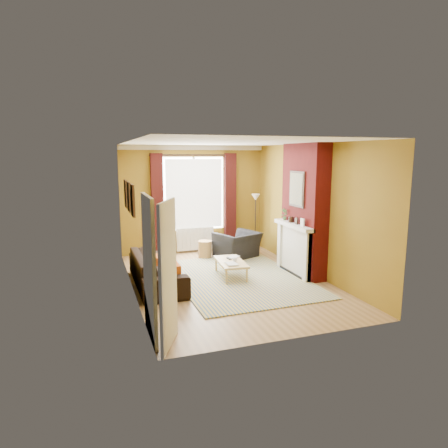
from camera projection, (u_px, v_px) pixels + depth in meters
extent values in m
plane|color=brown|center=(228.00, 281.00, 8.20)|extent=(5.50, 5.50, 0.00)
cube|color=olive|center=(194.00, 199.00, 10.53)|extent=(3.80, 0.02, 2.80)
cube|color=olive|center=(295.00, 242.00, 5.40)|extent=(3.80, 0.02, 2.80)
cube|color=olive|center=(311.00, 210.00, 8.56)|extent=(0.02, 5.50, 2.80)
cube|color=olive|center=(131.00, 219.00, 7.36)|extent=(0.02, 5.50, 2.80)
cube|color=white|center=(228.00, 142.00, 7.72)|extent=(3.80, 5.50, 0.01)
cube|color=#430A09|center=(304.00, 210.00, 8.51)|extent=(0.35, 1.40, 2.80)
cube|color=silver|center=(295.00, 249.00, 8.59)|extent=(0.12, 1.30, 1.10)
cube|color=silver|center=(294.00, 225.00, 8.49)|extent=(0.22, 1.40, 0.08)
cube|color=silver|center=(308.00, 257.00, 8.05)|extent=(0.16, 0.14, 1.04)
cube|color=silver|center=(282.00, 245.00, 9.13)|extent=(0.16, 0.14, 1.04)
cube|color=black|center=(296.00, 254.00, 8.62)|extent=(0.06, 0.80, 0.90)
cube|color=black|center=(295.00, 273.00, 8.69)|extent=(0.20, 1.00, 0.06)
cube|color=silver|center=(302.00, 222.00, 8.14)|extent=(0.03, 0.12, 0.16)
cube|color=black|center=(296.00, 221.00, 8.38)|extent=(0.03, 0.10, 0.14)
cylinder|color=black|center=(291.00, 220.00, 8.61)|extent=(0.10, 0.10, 0.12)
cube|color=black|center=(297.00, 189.00, 8.37)|extent=(0.03, 0.60, 0.75)
cube|color=olive|center=(296.00, 189.00, 8.36)|extent=(0.01, 0.52, 0.66)
cube|color=silver|center=(193.00, 148.00, 10.26)|extent=(3.80, 0.08, 0.12)
cube|color=white|center=(194.00, 194.00, 10.47)|extent=(1.60, 0.04, 1.90)
cube|color=white|center=(194.00, 194.00, 10.44)|extent=(1.50, 0.02, 1.80)
cube|color=silver|center=(194.00, 194.00, 10.45)|extent=(0.06, 0.04, 1.90)
cube|color=#340D0B|center=(157.00, 203.00, 10.11)|extent=(0.30, 0.16, 2.50)
cube|color=#340D0B|center=(230.00, 200.00, 10.73)|extent=(0.30, 0.16, 2.50)
cylinder|color=black|center=(194.00, 155.00, 10.22)|extent=(2.30, 0.05, 0.05)
cube|color=silver|center=(195.00, 239.00, 10.62)|extent=(1.00, 0.10, 0.60)
cube|color=silver|center=(179.00, 240.00, 10.42)|extent=(0.04, 0.03, 0.56)
cube|color=silver|center=(183.00, 240.00, 10.45)|extent=(0.04, 0.03, 0.56)
cube|color=silver|center=(187.00, 240.00, 10.49)|extent=(0.04, 0.03, 0.56)
cube|color=silver|center=(191.00, 240.00, 10.52)|extent=(0.04, 0.03, 0.56)
cube|color=silver|center=(195.00, 239.00, 10.56)|extent=(0.04, 0.03, 0.56)
cube|color=silver|center=(199.00, 239.00, 10.59)|extent=(0.04, 0.03, 0.56)
cube|color=silver|center=(203.00, 239.00, 10.63)|extent=(0.04, 0.03, 0.56)
cube|color=silver|center=(207.00, 238.00, 10.66)|extent=(0.04, 0.03, 0.56)
cube|color=silver|center=(211.00, 238.00, 10.70)|extent=(0.04, 0.03, 0.56)
cube|color=black|center=(132.00, 200.00, 7.22)|extent=(0.04, 0.44, 0.58)
cube|color=#C46D2E|center=(134.00, 200.00, 7.22)|extent=(0.01, 0.38, 0.52)
cube|color=black|center=(129.00, 197.00, 7.82)|extent=(0.04, 0.44, 0.58)
cube|color=#2E8A48|center=(130.00, 197.00, 7.83)|extent=(0.01, 0.38, 0.52)
cube|color=black|center=(126.00, 194.00, 8.43)|extent=(0.04, 0.44, 0.58)
cube|color=#C77631|center=(127.00, 194.00, 8.44)|extent=(0.01, 0.38, 0.52)
cube|color=silver|center=(149.00, 269.00, 5.53)|extent=(0.05, 0.94, 2.06)
cube|color=black|center=(151.00, 269.00, 5.53)|extent=(0.02, 0.80, 1.98)
cube|color=silver|center=(168.00, 275.00, 5.25)|extent=(0.37, 0.74, 1.98)
imported|color=#437B37|center=(284.00, 214.00, 8.88)|extent=(0.14, 0.10, 0.27)
cube|color=#A8430E|center=(170.00, 268.00, 7.36)|extent=(0.34, 0.40, 0.16)
cube|color=#A8430E|center=(163.00, 259.00, 8.01)|extent=(0.34, 0.40, 0.16)
cube|color=#32568A|center=(239.00, 278.00, 8.37)|extent=(2.64, 3.62, 0.02)
imported|color=black|center=(157.00, 270.00, 7.90)|extent=(0.86, 2.16, 0.63)
imported|color=black|center=(237.00, 245.00, 10.01)|extent=(1.25, 1.18, 0.65)
cube|color=#D3B779|center=(231.00, 262.00, 8.41)|extent=(0.62, 1.10, 0.04)
cylinder|color=#D3B779|center=(227.00, 277.00, 7.94)|extent=(0.05, 0.05, 0.31)
cylinder|color=#D3B779|center=(247.00, 276.00, 8.03)|extent=(0.05, 0.05, 0.31)
cylinder|color=#D3B779|center=(216.00, 265.00, 8.85)|extent=(0.05, 0.05, 0.31)
cylinder|color=#D3B779|center=(234.00, 263.00, 8.95)|extent=(0.05, 0.05, 0.31)
cylinder|color=#A57B47|center=(205.00, 249.00, 10.03)|extent=(0.40, 0.40, 0.43)
cylinder|color=black|center=(255.00, 250.00, 10.76)|extent=(0.27, 0.27, 0.03)
cylinder|color=black|center=(255.00, 224.00, 10.63)|extent=(0.03, 0.03, 1.42)
cone|color=beige|center=(256.00, 197.00, 10.51)|extent=(0.27, 0.27, 0.17)
imported|color=#999999|center=(226.00, 264.00, 8.10)|extent=(0.23, 0.30, 0.03)
imported|color=#999999|center=(229.00, 257.00, 8.73)|extent=(0.34, 0.34, 0.02)
imported|color=#999999|center=(235.00, 260.00, 8.28)|extent=(0.13, 0.13, 0.09)
cube|color=#28282B|center=(229.00, 259.00, 8.56)|extent=(0.07, 0.17, 0.02)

